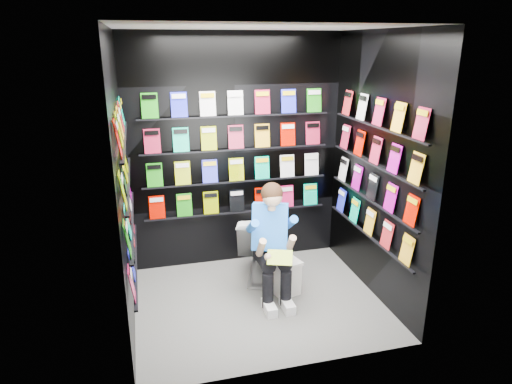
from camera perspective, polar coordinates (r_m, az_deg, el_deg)
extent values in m
plane|color=#5C5C59|center=(4.71, 0.29, -13.57)|extent=(2.40, 2.40, 0.00)
plane|color=white|center=(4.00, 0.35, 19.94)|extent=(2.40, 2.40, 0.00)
cube|color=black|center=(5.11, -2.57, 4.87)|extent=(2.40, 0.04, 2.60)
cube|color=black|center=(3.26, 4.81, -3.06)|extent=(2.40, 0.04, 2.60)
cube|color=black|center=(4.05, -16.35, 0.50)|extent=(0.04, 2.00, 2.60)
cube|color=black|center=(4.61, 14.89, 2.79)|extent=(0.04, 2.00, 2.60)
imported|color=white|center=(5.00, 0.45, -6.75)|extent=(0.65, 0.85, 0.73)
cube|color=white|center=(4.87, 3.00, -10.17)|extent=(0.35, 0.49, 0.33)
cube|color=white|center=(4.78, 3.04, -8.23)|extent=(0.38, 0.52, 0.03)
cube|color=green|center=(4.28, 3.00, -8.17)|extent=(0.27, 0.21, 0.10)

